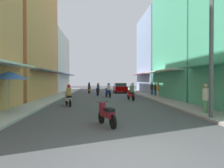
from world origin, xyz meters
TOP-DOWN VIEW (x-y plane):
  - ground_plane at (0.00, 18.77)m, footprint 100.21×100.21m
  - sidewalk_left at (-5.29, 18.77)m, footprint 1.85×53.55m
  - sidewalk_right at (5.29, 18.77)m, footprint 1.85×53.55m
  - building_left_mid at (-9.21, 19.82)m, footprint 7.05×13.79m
  - building_left_far at (-9.20, 33.43)m, footprint 7.05×12.76m
  - building_right_mid at (9.21, 17.99)m, footprint 7.05×11.39m
  - building_right_far at (9.21, 29.97)m, footprint 7.05×11.10m
  - motorbike_blue at (0.43, 20.12)m, footprint 0.69×1.76m
  - motorbike_orange at (-1.91, 27.20)m, footprint 0.55×1.81m
  - motorbike_white at (3.17, 20.45)m, footprint 0.55×1.81m
  - motorbike_black at (-0.70, 22.63)m, footprint 0.55×1.81m
  - motorbike_silver at (-2.86, 11.52)m, footprint 0.75×1.74m
  - motorbike_maroon at (-0.38, 4.08)m, footprint 0.78×1.73m
  - motorbike_red at (2.37, 15.99)m, footprint 0.63×1.79m
  - parked_car at (2.57, 28.63)m, footprint 1.84×4.13m
  - pedestrian_foreground at (5.83, 22.33)m, footprint 0.34×0.34m
  - pedestrian_crossing at (5.71, 18.99)m, footprint 0.34×0.34m
  - pedestrian_far at (5.87, 20.67)m, footprint 0.34×0.34m
  - pedestrian_midway at (5.12, 6.80)m, footprint 0.34×0.34m
  - vendor_umbrella at (-5.61, 7.65)m, footprint 2.24×2.24m
  - utility_pole at (4.61, 5.19)m, footprint 0.20×1.20m

SIDE VIEW (x-z plane):
  - ground_plane at x=0.00m, z-range 0.00..0.00m
  - sidewalk_left at x=-5.29m, z-range 0.00..0.12m
  - sidewalk_right at x=5.29m, z-range 0.00..0.12m
  - motorbike_maroon at x=-0.38m, z-range 0.02..0.99m
  - motorbike_blue at x=0.43m, z-range -0.09..1.49m
  - motorbike_orange at x=-1.91m, z-range -0.09..1.49m
  - motorbike_white at x=3.17m, z-range -0.09..1.49m
  - motorbike_black at x=-0.70m, z-range -0.09..1.49m
  - motorbike_silver at x=-2.86m, z-range -0.09..1.49m
  - motorbike_red at x=2.37m, z-range -0.09..1.49m
  - parked_car at x=2.57m, z-range 0.01..1.46m
  - pedestrian_far at x=5.87m, z-range 0.00..1.54m
  - pedestrian_crossing at x=5.71m, z-range 0.00..1.61m
  - pedestrian_foreground at x=5.83m, z-range 0.00..1.61m
  - pedestrian_midway at x=5.12m, z-range 0.00..1.70m
  - vendor_umbrella at x=-5.61m, z-range 0.96..3.34m
  - utility_pole at x=4.61m, z-range 0.08..7.86m
  - building_left_far at x=-9.20m, z-range 0.00..9.44m
  - building_right_far at x=9.21m, z-range -0.01..11.83m
  - building_right_mid at x=9.21m, z-range -0.01..14.28m
  - building_left_mid at x=-9.21m, z-range -0.01..15.27m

